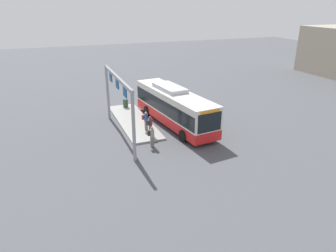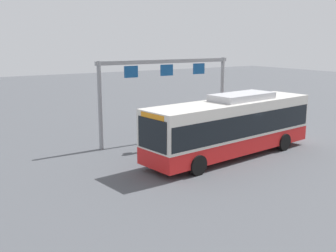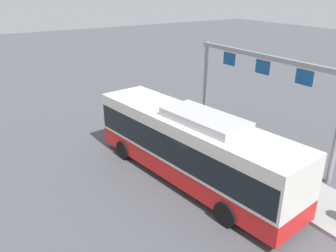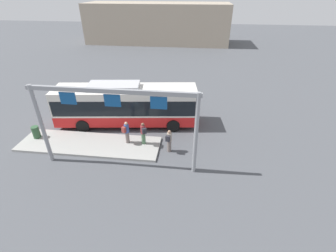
# 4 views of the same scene
# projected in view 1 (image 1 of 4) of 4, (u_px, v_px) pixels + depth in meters

# --- Properties ---
(ground_plane) EXTENTS (120.00, 120.00, 0.00)m
(ground_plane) POSITION_uv_depth(u_px,v_px,m) (174.00, 124.00, 28.53)
(ground_plane) COLOR #4C4F54
(platform_curb) EXTENTS (10.00, 2.80, 0.16)m
(platform_curb) POSITION_uv_depth(u_px,v_px,m) (133.00, 121.00, 29.06)
(platform_curb) COLOR #9E9E99
(platform_curb) RESTS_ON ground
(bus_main) EXTENTS (11.23, 3.86, 3.46)m
(bus_main) POSITION_uv_depth(u_px,v_px,m) (174.00, 106.00, 27.86)
(bus_main) COLOR red
(bus_main) RESTS_ON ground
(person_boarding) EXTENTS (0.44, 0.58, 1.67)m
(person_boarding) POSITION_uv_depth(u_px,v_px,m) (152.00, 136.00, 23.77)
(person_boarding) COLOR slate
(person_boarding) RESTS_ON ground
(person_waiting_near) EXTENTS (0.54, 0.61, 1.67)m
(person_waiting_near) POSITION_uv_depth(u_px,v_px,m) (150.00, 125.00, 25.48)
(person_waiting_near) COLOR #476B4C
(person_waiting_near) RESTS_ON platform_curb
(person_waiting_mid) EXTENTS (0.53, 0.61, 1.67)m
(person_waiting_mid) POSITION_uv_depth(u_px,v_px,m) (146.00, 120.00, 26.51)
(person_waiting_mid) COLOR slate
(person_waiting_mid) RESTS_ON platform_curb
(platform_sign_gantry) EXTENTS (9.61, 0.24, 5.20)m
(platform_sign_gantry) POSITION_uv_depth(u_px,v_px,m) (118.00, 93.00, 24.58)
(platform_sign_gantry) COLOR gray
(platform_sign_gantry) RESTS_ON ground
(trash_bin) EXTENTS (0.52, 0.52, 0.90)m
(trash_bin) POSITION_uv_depth(u_px,v_px,m) (126.00, 103.00, 32.50)
(trash_bin) COLOR #2D5133
(trash_bin) RESTS_ON platform_curb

